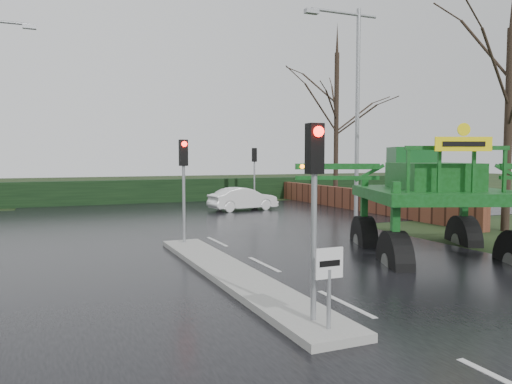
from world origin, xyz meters
name	(u,v)px	position (x,y,z in m)	size (l,w,h in m)	color
ground	(345,305)	(0.00, 0.00, 0.00)	(140.00, 140.00, 0.00)	black
road_main	(200,234)	(0.00, 10.00, 0.00)	(14.00, 80.00, 0.02)	black
road_cross	(165,217)	(0.00, 16.00, 0.01)	(80.00, 12.00, 0.02)	black
median_island	(232,274)	(-1.30, 3.00, 0.09)	(1.20, 10.00, 0.16)	gray
hedge_row	(137,192)	(0.00, 24.00, 0.75)	(44.00, 0.90, 1.50)	black
brick_wall	(345,198)	(10.50, 16.00, 0.60)	(0.40, 20.00, 1.20)	#592D1E
keep_left_sign	(329,275)	(-1.30, -1.50, 1.06)	(0.50, 0.07, 1.35)	gray
traffic_signal_near	(315,179)	(-1.30, -1.01, 2.59)	(0.26, 0.33, 3.52)	gray
traffic_signal_mid	(184,168)	(-1.30, 7.49, 2.59)	(0.26, 0.33, 3.52)	gray
traffic_signal_far	(254,163)	(6.50, 20.01, 2.59)	(0.26, 0.33, 3.52)	gray
street_light_right	(352,94)	(8.19, 12.00, 5.99)	(3.85, 0.30, 10.00)	gray
tree_right_near	(509,100)	(11.50, 6.00, 5.20)	(5.60, 5.60, 9.64)	black
tree_right_far	(336,105)	(13.00, 21.00, 6.50)	(7.00, 7.00, 12.05)	black
crop_sprayer	(394,182)	(3.34, 2.75, 2.28)	(8.09, 6.45, 4.82)	black
white_sedan	(243,211)	(4.66, 17.27, 0.00)	(1.34, 3.84, 1.26)	white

